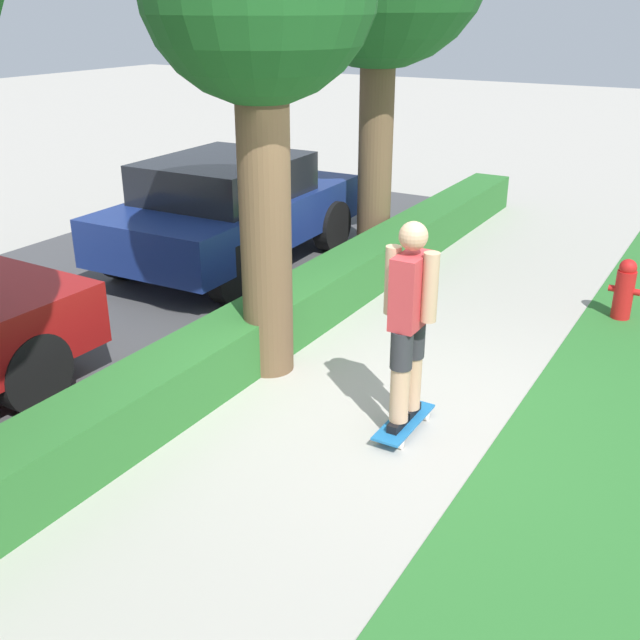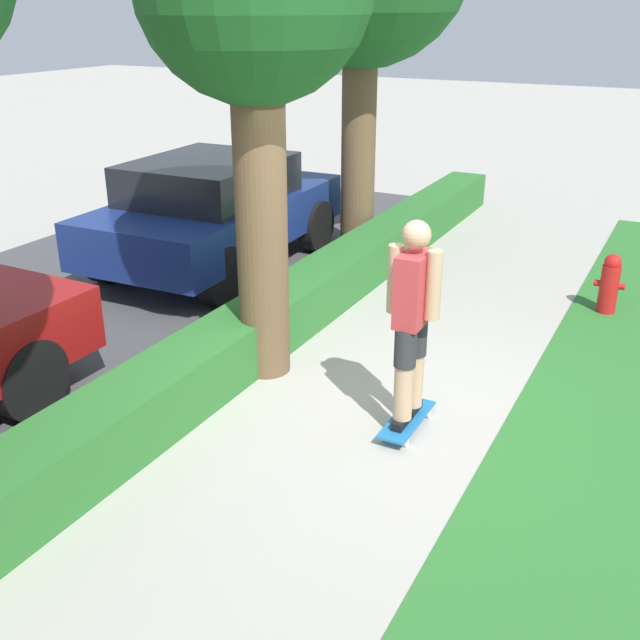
{
  "view_description": "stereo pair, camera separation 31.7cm",
  "coord_description": "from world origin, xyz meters",
  "px_view_note": "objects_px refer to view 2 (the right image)",
  "views": [
    {
      "loc": [
        -5.23,
        -2.44,
        3.31
      ],
      "look_at": [
        -0.08,
        0.6,
        0.78
      ],
      "focal_mm": 42.0,
      "sensor_mm": 36.0,
      "label": 1
    },
    {
      "loc": [
        -5.39,
        -2.16,
        3.31
      ],
      "look_at": [
        -0.08,
        0.6,
        0.78
      ],
      "focal_mm": 42.0,
      "sensor_mm": 36.0,
      "label": 2
    }
  ],
  "objects_px": {
    "skater_person": "(412,318)",
    "tree_mid": "(255,1)",
    "fire_hydrant": "(609,284)",
    "skateboard": "(407,420)",
    "parked_car_middle": "(215,210)"
  },
  "relations": [
    {
      "from": "skater_person",
      "to": "tree_mid",
      "type": "distance_m",
      "value": 2.87
    },
    {
      "from": "skateboard",
      "to": "tree_mid",
      "type": "height_order",
      "value": "tree_mid"
    },
    {
      "from": "skateboard",
      "to": "parked_car_middle",
      "type": "height_order",
      "value": "parked_car_middle"
    },
    {
      "from": "skateboard",
      "to": "parked_car_middle",
      "type": "xyz_separation_m",
      "value": [
        2.81,
        3.87,
        0.7
      ]
    },
    {
      "from": "skater_person",
      "to": "tree_mid",
      "type": "height_order",
      "value": "tree_mid"
    },
    {
      "from": "skateboard",
      "to": "parked_car_middle",
      "type": "distance_m",
      "value": 4.83
    },
    {
      "from": "skateboard",
      "to": "parked_car_middle",
      "type": "bearing_deg",
      "value": 54.04
    },
    {
      "from": "fire_hydrant",
      "to": "parked_car_middle",
      "type": "bearing_deg",
      "value": 97.8
    },
    {
      "from": "tree_mid",
      "to": "fire_hydrant",
      "type": "relative_size",
      "value": 6.34
    },
    {
      "from": "fire_hydrant",
      "to": "tree_mid",
      "type": "bearing_deg",
      "value": 138.22
    },
    {
      "from": "skateboard",
      "to": "fire_hydrant",
      "type": "bearing_deg",
      "value": -17.57
    },
    {
      "from": "skateboard",
      "to": "fire_hydrant",
      "type": "xyz_separation_m",
      "value": [
        3.49,
        -1.1,
        0.28
      ]
    },
    {
      "from": "fire_hydrant",
      "to": "skateboard",
      "type": "bearing_deg",
      "value": 162.43
    },
    {
      "from": "skater_person",
      "to": "fire_hydrant",
      "type": "height_order",
      "value": "skater_person"
    },
    {
      "from": "skateboard",
      "to": "tree_mid",
      "type": "distance_m",
      "value": 3.67
    }
  ]
}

